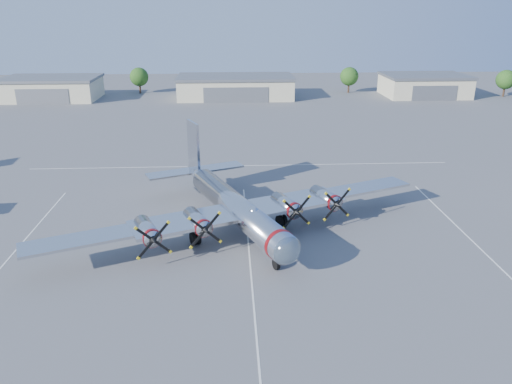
{
  "coord_description": "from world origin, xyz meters",
  "views": [
    {
      "loc": [
        -1.58,
        -43.71,
        21.66
      ],
      "look_at": [
        1.05,
        5.53,
        3.2
      ],
      "focal_mm": 35.0,
      "sensor_mm": 36.0,
      "label": 1
    }
  ],
  "objects_px": {
    "hangar_east": "(424,85)",
    "tree_west": "(139,77)",
    "tree_far_east": "(506,80)",
    "hangar_west": "(52,88)",
    "hangar_center": "(235,87)",
    "main_bomber_b29": "(233,229)",
    "tree_east": "(349,76)"
  },
  "relations": [
    {
      "from": "tree_west",
      "to": "main_bomber_b29",
      "type": "bearing_deg",
      "value": -74.77
    },
    {
      "from": "hangar_center",
      "to": "tree_west",
      "type": "height_order",
      "value": "tree_west"
    },
    {
      "from": "hangar_east",
      "to": "tree_west",
      "type": "xyz_separation_m",
      "value": [
        -73.0,
        8.04,
        1.51
      ]
    },
    {
      "from": "hangar_east",
      "to": "tree_west",
      "type": "distance_m",
      "value": 73.46
    },
    {
      "from": "hangar_west",
      "to": "tree_far_east",
      "type": "height_order",
      "value": "tree_far_east"
    },
    {
      "from": "tree_east",
      "to": "tree_far_east",
      "type": "xyz_separation_m",
      "value": [
        38.0,
        -8.0,
        0.0
      ]
    },
    {
      "from": "tree_east",
      "to": "main_bomber_b29",
      "type": "bearing_deg",
      "value": -110.38
    },
    {
      "from": "tree_west",
      "to": "tree_east",
      "type": "xyz_separation_m",
      "value": [
        55.0,
        -2.0,
        0.0
      ]
    },
    {
      "from": "tree_far_east",
      "to": "tree_west",
      "type": "bearing_deg",
      "value": 173.86
    },
    {
      "from": "tree_far_east",
      "to": "hangar_east",
      "type": "bearing_deg",
      "value": 174.39
    },
    {
      "from": "tree_west",
      "to": "tree_far_east",
      "type": "height_order",
      "value": "same"
    },
    {
      "from": "main_bomber_b29",
      "to": "hangar_east",
      "type": "bearing_deg",
      "value": 35.1
    },
    {
      "from": "hangar_east",
      "to": "tree_far_east",
      "type": "distance_m",
      "value": 20.15
    },
    {
      "from": "tree_far_east",
      "to": "main_bomber_b29",
      "type": "bearing_deg",
      "value": -132.18
    },
    {
      "from": "tree_east",
      "to": "main_bomber_b29",
      "type": "relative_size",
      "value": 0.16
    },
    {
      "from": "tree_far_east",
      "to": "tree_east",
      "type": "bearing_deg",
      "value": 168.11
    },
    {
      "from": "hangar_west",
      "to": "hangar_center",
      "type": "relative_size",
      "value": 0.79
    },
    {
      "from": "tree_west",
      "to": "tree_east",
      "type": "relative_size",
      "value": 1.0
    },
    {
      "from": "hangar_east",
      "to": "main_bomber_b29",
      "type": "height_order",
      "value": "hangar_east"
    },
    {
      "from": "tree_east",
      "to": "tree_far_east",
      "type": "relative_size",
      "value": 1.0
    },
    {
      "from": "hangar_center",
      "to": "hangar_east",
      "type": "height_order",
      "value": "same"
    },
    {
      "from": "hangar_center",
      "to": "main_bomber_b29",
      "type": "height_order",
      "value": "hangar_center"
    },
    {
      "from": "hangar_center",
      "to": "tree_east",
      "type": "relative_size",
      "value": 4.31
    },
    {
      "from": "hangar_center",
      "to": "main_bomber_b29",
      "type": "distance_m",
      "value": 78.63
    },
    {
      "from": "tree_west",
      "to": "hangar_west",
      "type": "bearing_deg",
      "value": -158.11
    },
    {
      "from": "tree_west",
      "to": "tree_far_east",
      "type": "distance_m",
      "value": 93.54
    },
    {
      "from": "tree_west",
      "to": "main_bomber_b29",
      "type": "xyz_separation_m",
      "value": [
        23.58,
        -86.61,
        -4.22
      ]
    },
    {
      "from": "hangar_center",
      "to": "tree_west",
      "type": "xyz_separation_m",
      "value": [
        -25.0,
        8.04,
        1.51
      ]
    },
    {
      "from": "hangar_center",
      "to": "hangar_east",
      "type": "relative_size",
      "value": 1.39
    },
    {
      "from": "hangar_west",
      "to": "hangar_center",
      "type": "bearing_deg",
      "value": -0.0
    },
    {
      "from": "hangar_west",
      "to": "main_bomber_b29",
      "type": "bearing_deg",
      "value": -60.99
    },
    {
      "from": "hangar_west",
      "to": "hangar_east",
      "type": "xyz_separation_m",
      "value": [
        93.0,
        0.0,
        0.0
      ]
    }
  ]
}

